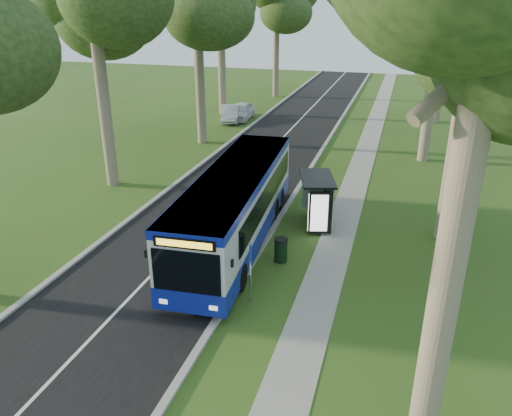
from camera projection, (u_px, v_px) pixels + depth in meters
The scene contains 12 objects.
ground at pixel (243, 279), 19.21m from camera, with size 120.00×120.00×0.00m, color #2C4816.
road at pixel (238, 184), 28.96m from camera, with size 7.00×100.00×0.02m, color black.
kerb_east at pixel (297, 190), 28.03m from camera, with size 0.25×100.00×0.12m, color #9E9B93.
kerb_west at pixel (183, 178), 29.86m from camera, with size 0.25×100.00×0.12m, color #9E9B93.
centre_line at pixel (238, 184), 28.96m from camera, with size 0.12×100.00×0.01m, color white.
footpath at pixel (351, 196), 27.26m from camera, with size 1.50×100.00×0.02m, color gray.
bus at pixel (236, 207), 21.47m from camera, with size 3.36×12.46×3.27m.
bus_stop_sign at pixel (250, 266), 17.25m from camera, with size 0.14×0.32×2.29m.
bus_shelter at pixel (318, 195), 22.92m from camera, with size 2.20×3.06×2.36m.
litter_bin at pixel (281, 250), 20.34m from camera, with size 0.58×0.58×1.01m.
car_white at pixel (241, 111), 44.26m from camera, with size 1.73×4.31×1.47m, color white.
car_silver at pixel (230, 114), 43.63m from camera, with size 1.43×4.10×1.35m, color #B2B5BA.
Camera 1 is at (5.23, -15.81, 9.99)m, focal length 35.00 mm.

